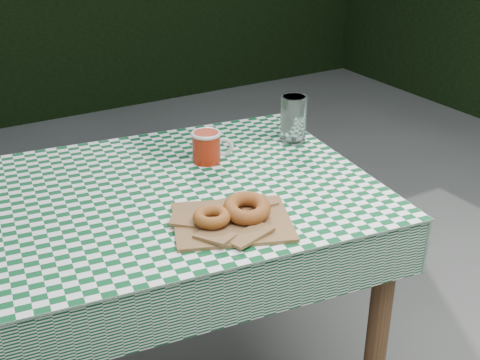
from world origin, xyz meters
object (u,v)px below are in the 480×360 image
(table, at_px, (152,312))
(drinking_glass, at_px, (293,119))
(coffee_mug, at_px, (206,147))
(paper_bag, at_px, (232,221))

(table, distance_m, drinking_glass, 0.72)
(coffee_mug, xyz_separation_m, drinking_glass, (0.31, 0.00, 0.03))
(paper_bag, bearing_deg, table, 115.99)
(table, height_order, paper_bag, paper_bag)
(table, xyz_separation_m, coffee_mug, (0.24, 0.10, 0.43))
(paper_bag, xyz_separation_m, coffee_mug, (0.12, 0.35, 0.04))
(table, bearing_deg, drinking_glass, 17.69)
(table, height_order, drinking_glass, drinking_glass)
(table, xyz_separation_m, paper_bag, (0.12, -0.25, 0.39))
(paper_bag, distance_m, drinking_glass, 0.56)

